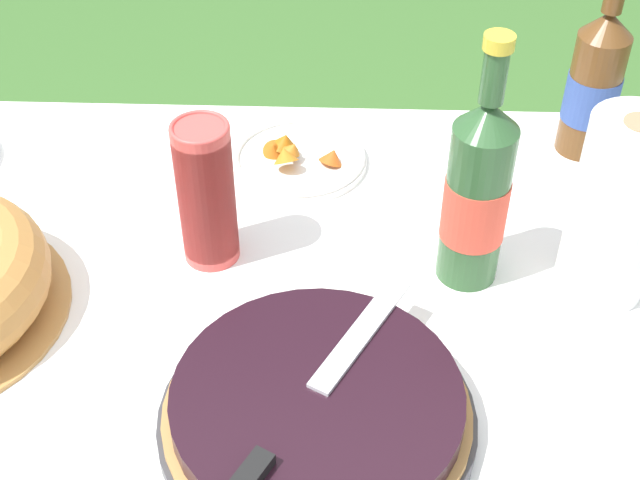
% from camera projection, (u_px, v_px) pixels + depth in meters
% --- Properties ---
extents(garden_table, '(1.65, 1.04, 0.74)m').
position_uv_depth(garden_table, '(175.00, 387.00, 1.09)').
color(garden_table, brown).
rests_on(garden_table, ground_plane).
extents(tablecloth, '(1.66, 1.05, 0.10)m').
position_uv_depth(tablecloth, '(170.00, 357.00, 1.05)').
color(tablecloth, white).
rests_on(tablecloth, garden_table).
extents(berry_tart, '(0.34, 0.34, 0.06)m').
position_uv_depth(berry_tart, '(317.00, 410.00, 0.94)').
color(berry_tart, '#38383D').
rests_on(berry_tart, tablecloth).
extents(serving_knife, '(0.20, 0.34, 0.01)m').
position_uv_depth(serving_knife, '(302.00, 409.00, 0.90)').
color(serving_knife, silver).
rests_on(serving_knife, berry_tart).
extents(cup_stack, '(0.07, 0.07, 0.20)m').
position_uv_depth(cup_stack, '(206.00, 194.00, 1.10)').
color(cup_stack, '#E04C47').
rests_on(cup_stack, tablecloth).
extents(cider_bottle_green, '(0.08, 0.08, 0.34)m').
position_uv_depth(cider_bottle_green, '(477.00, 193.00, 1.06)').
color(cider_bottle_green, '#2D562D').
rests_on(cider_bottle_green, tablecloth).
extents(cider_bottle_amber, '(0.08, 0.08, 0.31)m').
position_uv_depth(cider_bottle_amber, '(594.00, 83.00, 1.28)').
color(cider_bottle_amber, brown).
rests_on(cider_bottle_amber, tablecloth).
extents(snack_plate_right, '(0.20, 0.20, 0.06)m').
position_uv_depth(snack_plate_right, '(299.00, 157.00, 1.31)').
color(snack_plate_right, white).
rests_on(snack_plate_right, tablecloth).
extents(paper_towel_roll, '(0.11, 0.11, 0.25)m').
position_uv_depth(paper_towel_roll, '(617.00, 210.00, 1.05)').
color(paper_towel_roll, white).
rests_on(paper_towel_roll, tablecloth).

